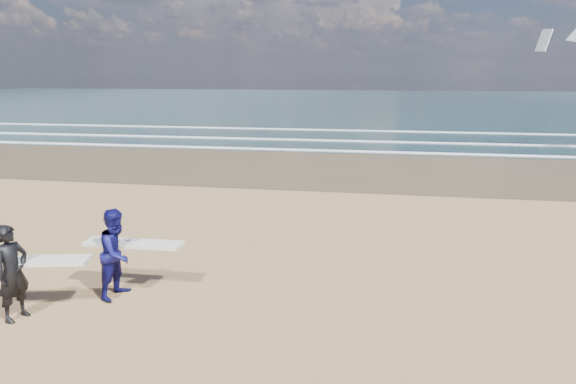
# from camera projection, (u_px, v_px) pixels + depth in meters

# --- Properties ---
(ocean) EXTENTS (220.00, 100.00, 0.02)m
(ocean) POSITION_uv_depth(u_px,v_px,m) (470.00, 104.00, 75.82)
(ocean) COLOR #173033
(ocean) RESTS_ON ground
(surfer_near) EXTENTS (2.26, 1.25, 1.95)m
(surfer_near) POSITION_uv_depth(u_px,v_px,m) (15.00, 271.00, 10.06)
(surfer_near) COLOR black
(surfer_near) RESTS_ON ground
(surfer_far) EXTENTS (2.21, 1.17, 1.97)m
(surfer_far) POSITION_uv_depth(u_px,v_px,m) (119.00, 252.00, 11.11)
(surfer_far) COLOR #0E0E50
(surfer_far) RESTS_ON ground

